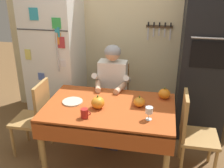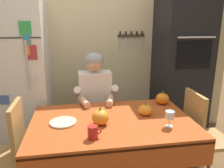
# 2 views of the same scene
# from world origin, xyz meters

# --- Properties ---
(back_wall_assembly) EXTENTS (3.70, 0.13, 2.60)m
(back_wall_assembly) POSITION_xyz_m (0.05, 1.35, 1.30)
(back_wall_assembly) COLOR beige
(back_wall_assembly) RESTS_ON ground
(refrigerator) EXTENTS (0.68, 0.71, 1.80)m
(refrigerator) POSITION_xyz_m (-0.95, 0.96, 0.90)
(refrigerator) COLOR white
(refrigerator) RESTS_ON ground
(wall_oven) EXTENTS (0.60, 0.64, 2.10)m
(wall_oven) POSITION_xyz_m (1.05, 1.00, 1.05)
(wall_oven) COLOR black
(wall_oven) RESTS_ON ground
(dining_table) EXTENTS (1.40, 0.90, 0.74)m
(dining_table) POSITION_xyz_m (0.00, 0.08, 0.66)
(dining_table) COLOR tan
(dining_table) RESTS_ON ground
(chair_behind_person) EXTENTS (0.40, 0.40, 0.93)m
(chair_behind_person) POSITION_xyz_m (-0.09, 0.87, 0.51)
(chair_behind_person) COLOR brown
(chair_behind_person) RESTS_ON ground
(seated_person) EXTENTS (0.47, 0.55, 1.25)m
(seated_person) POSITION_xyz_m (-0.09, 0.68, 0.74)
(seated_person) COLOR #38384C
(seated_person) RESTS_ON ground
(chair_left_side) EXTENTS (0.40, 0.40, 0.93)m
(chair_left_side) POSITION_xyz_m (-0.90, 0.13, 0.51)
(chair_left_side) COLOR tan
(chair_left_side) RESTS_ON ground
(chair_right_side) EXTENTS (0.40, 0.40, 0.93)m
(chair_right_side) POSITION_xyz_m (0.90, 0.14, 0.51)
(chair_right_side) COLOR tan
(chair_right_side) RESTS_ON ground
(coffee_mug) EXTENTS (0.10, 0.08, 0.10)m
(coffee_mug) POSITION_xyz_m (-0.19, -0.20, 0.79)
(coffee_mug) COLOR #B2231E
(coffee_mug) RESTS_ON dining_table
(wine_glass) EXTENTS (0.07, 0.07, 0.14)m
(wine_glass) POSITION_xyz_m (0.44, -0.11, 0.84)
(wine_glass) COLOR white
(wine_glass) RESTS_ON dining_table
(pumpkin_large) EXTENTS (0.14, 0.14, 0.15)m
(pumpkin_large) POSITION_xyz_m (-0.11, 0.03, 0.80)
(pumpkin_large) COLOR orange
(pumpkin_large) RESTS_ON dining_table
(pumpkin_medium) EXTENTS (0.14, 0.14, 0.14)m
(pumpkin_medium) POSITION_xyz_m (0.58, 0.40, 0.80)
(pumpkin_medium) COLOR orange
(pumpkin_medium) RESTS_ON dining_table
(pumpkin_small) EXTENTS (0.13, 0.13, 0.12)m
(pumpkin_small) POSITION_xyz_m (0.32, 0.16, 0.79)
(pumpkin_small) COLOR orange
(pumpkin_small) RESTS_ON dining_table
(serving_tray) EXTENTS (0.23, 0.23, 0.02)m
(serving_tray) POSITION_xyz_m (-0.42, 0.10, 0.75)
(serving_tray) COLOR beige
(serving_tray) RESTS_ON dining_table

